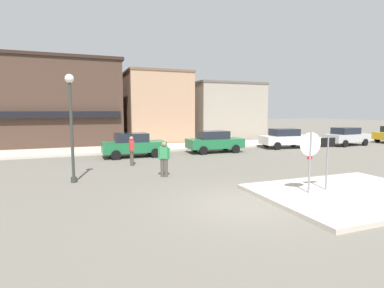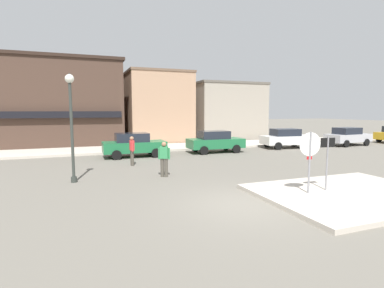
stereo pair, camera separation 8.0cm
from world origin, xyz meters
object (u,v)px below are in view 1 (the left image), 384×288
Objects in this scene: lamp_post at (71,112)px; parked_car_fourth at (346,136)px; pedestrian_crossing_far at (132,150)px; stop_sign at (310,154)px; one_way_sign at (327,158)px; parked_car_nearest at (133,145)px; pedestrian_crossing_near at (164,158)px; parked_car_third at (285,138)px; parked_car_second at (214,141)px.

lamp_post reaches higher than parked_car_fourth.
lamp_post is 2.82× the size of pedestrian_crossing_far.
stop_sign is 0.92m from one_way_sign.
lamp_post is at bearing -134.17° from pedestrian_crossing_far.
lamp_post reaches higher than parked_car_nearest.
parked_car_nearest is 18.34m from parked_car_fourth.
parked_car_fourth is (14.20, 11.17, -0.71)m from stop_sign.
one_way_sign is at bearing -45.24° from pedestrian_crossing_near.
parked_car_nearest is at bearing -178.83° from parked_car_third.
parked_car_third is at bearing 21.88° from lamp_post.
one_way_sign is 17.31m from parked_car_fourth.
parked_car_third is 2.59× the size of pedestrian_crossing_far.
one_way_sign is 13.55m from parked_car_third.
one_way_sign is at bearing -30.70° from lamp_post.
lamp_post is at bearing -158.12° from parked_car_third.
lamp_post is 4.40m from pedestrian_crossing_near.
stop_sign is at bearing -173.28° from one_way_sign.
pedestrian_crossing_far is at bearing 124.75° from one_way_sign.
one_way_sign is 11.28m from parked_car_second.
one_way_sign reaches higher than parked_car_fourth.
lamp_post is 1.11× the size of parked_car_fourth.
one_way_sign reaches higher than parked_car_nearest.
pedestrian_crossing_near is at bearing -130.77° from parked_car_second.
pedestrian_crossing_near is 1.00× the size of pedestrian_crossing_far.
one_way_sign is (0.89, 0.11, -0.19)m from stop_sign.
pedestrian_crossing_far is (2.95, 3.04, -2.09)m from lamp_post.
stop_sign is 0.56× the size of parked_car_fourth.
lamp_post is 2.82× the size of pedestrian_crossing_near.
one_way_sign is at bearing -122.17° from parked_car_third.
parked_car_second is 2.50× the size of pedestrian_crossing_far.
stop_sign is 12.07m from parked_car_nearest.
parked_car_fourth is at bearing -3.78° from parked_car_third.
one_way_sign is 0.52× the size of parked_car_nearest.
parked_car_second is 0.97× the size of parked_car_third.
one_way_sign is at bearing -94.12° from parked_car_second.
parked_car_second is at bearing -178.01° from parked_car_third.
parked_car_nearest is 2.49× the size of pedestrian_crossing_near.
one_way_sign reaches higher than pedestrian_crossing_near.
one_way_sign is 0.46× the size of lamp_post.
parked_car_fourth is (6.09, -0.40, 0.00)m from parked_car_third.
parked_car_second is at bearing 81.46° from stop_sign.
parked_car_second is at bearing 0.26° from parked_car_nearest.
pedestrian_crossing_near is at bearing -160.85° from parked_car_fourth.
parked_car_nearest is 0.97× the size of parked_car_fourth.
lamp_post is 11.44m from parked_car_second.
parked_car_nearest is at bearing 59.67° from lamp_post.
parked_car_third is 2.59× the size of pedestrian_crossing_near.
parked_car_fourth is at bearing -0.48° from parked_car_nearest.
parked_car_second is 7.16m from pedestrian_crossing_far.
stop_sign is 11.50m from parked_car_second.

